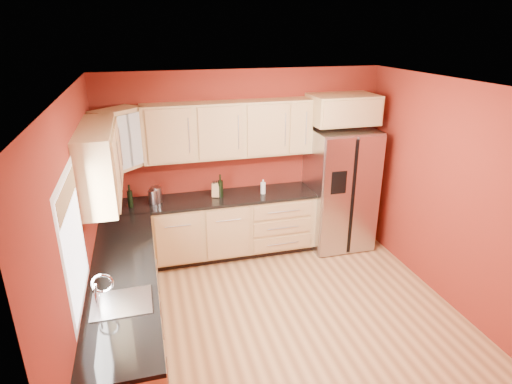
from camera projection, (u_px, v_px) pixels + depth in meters
floor at (287, 322)px, 4.84m from camera, size 4.00×4.00×0.00m
ceiling at (295, 88)px, 3.90m from camera, size 4.00×4.00×0.00m
wall_back at (244, 162)px, 6.17m from camera, size 4.00×0.04×2.60m
wall_front at (402, 351)px, 2.57m from camera, size 4.00×0.04×2.60m
wall_left at (83, 242)px, 3.88m from camera, size 0.04×4.00×2.60m
wall_right at (457, 198)px, 4.85m from camera, size 0.04×4.00×2.60m
base_cabinets_back at (212, 229)px, 6.07m from camera, size 2.90×0.60×0.88m
base_cabinets_left at (127, 315)px, 4.26m from camera, size 0.60×2.80×0.88m
countertop_back at (211, 199)px, 5.90m from camera, size 2.90×0.62×0.04m
countertop_left at (123, 275)px, 4.10m from camera, size 0.62×2.80×0.04m
upper_cabinets_back at (229, 130)px, 5.77m from camera, size 2.30×0.33×0.75m
upper_cabinets_left at (100, 162)px, 4.38m from camera, size 0.33×1.35×0.75m
corner_upper_cabinet at (119, 139)px, 5.27m from camera, size 0.67×0.67×0.75m
over_fridge_cabinet at (343, 109)px, 5.96m from camera, size 0.92×0.60×0.40m
refrigerator at (339, 189)px, 6.31m from camera, size 0.90×0.75×1.78m
window at (74, 242)px, 3.34m from camera, size 0.03×0.90×1.00m
sink_faucet at (120, 288)px, 3.59m from camera, size 0.50×0.42×0.30m
canister_left at (157, 195)px, 5.70m from camera, size 0.17×0.17×0.22m
canister_right at (153, 197)px, 5.65m from camera, size 0.15×0.15×0.20m
wine_bottle_a at (220, 186)px, 5.87m from camera, size 0.09×0.09×0.32m
wine_bottle_b at (130, 196)px, 5.54m from camera, size 0.08×0.08×0.31m
knife_block at (216, 190)px, 5.90m from camera, size 0.12×0.12×0.20m
soap_dispenser at (263, 187)px, 6.01m from camera, size 0.09×0.09×0.21m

